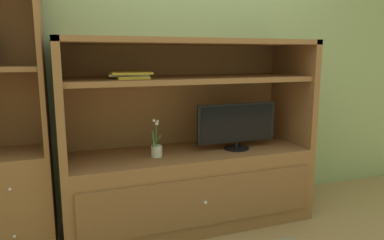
{
  "coord_description": "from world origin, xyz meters",
  "views": [
    {
      "loc": [
        -0.89,
        -2.07,
        1.3
      ],
      "look_at": [
        0.0,
        0.35,
        0.82
      ],
      "focal_mm": 33.17,
      "sensor_mm": 36.0,
      "label": 1
    }
  ],
  "objects": [
    {
      "name": "tv_monitor",
      "position": [
        0.36,
        0.33,
        0.76
      ],
      "size": [
        0.65,
        0.2,
        0.36
      ],
      "color": "black",
      "rests_on": "media_console"
    },
    {
      "name": "magazine_stack",
      "position": [
        -0.44,
        0.41,
        1.16
      ],
      "size": [
        0.3,
        0.34,
        0.05
      ],
      "color": "gold",
      "rests_on": "media_console"
    },
    {
      "name": "bookshelf_tall",
      "position": [
        -1.22,
        0.41,
        0.61
      ],
      "size": [
        0.46,
        0.43,
        1.87
      ],
      "color": "brown",
      "rests_on": "ground_plane"
    },
    {
      "name": "painted_rear_wall",
      "position": [
        0.0,
        0.75,
        1.4
      ],
      "size": [
        6.0,
        0.1,
        2.8
      ],
      "primitive_type": "cube",
      "color": "#8C9E6B",
      "rests_on": "ground_plane"
    },
    {
      "name": "media_console",
      "position": [
        0.0,
        0.41,
        0.45
      ],
      "size": [
        1.87,
        0.64,
        1.41
      ],
      "color": "brown",
      "rests_on": "ground_plane"
    },
    {
      "name": "potted_plant",
      "position": [
        -0.28,
        0.34,
        0.63
      ],
      "size": [
        0.08,
        0.09,
        0.28
      ],
      "color": "beige",
      "rests_on": "media_console"
    }
  ]
}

